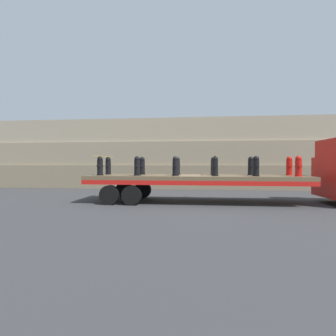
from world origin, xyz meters
TOP-DOWN VIEW (x-y plane):
  - ground_plane at (0.00, 0.00)m, footprint 120.00×120.00m
  - rock_cliff at (0.00, 7.59)m, footprint 60.00×3.30m
  - flatbed_trailer at (-0.51, 0.00)m, footprint 10.16×2.69m
  - fire_hydrant_black_near_0 at (-4.48, -0.57)m, footprint 0.34×0.57m
  - fire_hydrant_black_far_0 at (-4.48, 0.57)m, footprint 0.34×0.57m
  - fire_hydrant_black_near_1 at (-2.69, -0.57)m, footprint 0.34×0.57m
  - fire_hydrant_black_far_1 at (-2.69, 0.57)m, footprint 0.34×0.57m
  - fire_hydrant_black_near_2 at (-0.90, -0.57)m, footprint 0.34×0.57m
  - fire_hydrant_black_far_2 at (-0.90, 0.57)m, footprint 0.34×0.57m
  - fire_hydrant_black_near_3 at (0.90, -0.57)m, footprint 0.34×0.57m
  - fire_hydrant_black_far_3 at (0.90, 0.57)m, footprint 0.34×0.57m
  - fire_hydrant_black_near_4 at (2.69, -0.57)m, footprint 0.34×0.57m
  - fire_hydrant_black_far_4 at (2.69, 0.57)m, footprint 0.34×0.57m
  - fire_hydrant_red_near_5 at (4.48, -0.57)m, footprint 0.34×0.57m
  - fire_hydrant_red_far_5 at (4.48, 0.57)m, footprint 0.34×0.57m
  - cargo_strap_rear at (-4.48, 0.00)m, footprint 0.05×2.79m
  - cargo_strap_middle at (0.90, 0.00)m, footprint 0.05×2.79m

SIDE VIEW (x-z plane):
  - ground_plane at x=0.00m, z-range 0.00..0.00m
  - flatbed_trailer at x=-0.51m, z-range 0.43..1.71m
  - fire_hydrant_black_near_0 at x=-4.48m, z-range 1.28..2.17m
  - fire_hydrant_black_far_0 at x=-4.48m, z-range 1.28..2.17m
  - fire_hydrant_black_near_1 at x=-2.69m, z-range 1.28..2.17m
  - fire_hydrant_black_far_1 at x=-2.69m, z-range 1.28..2.17m
  - fire_hydrant_black_near_2 at x=-0.90m, z-range 1.28..2.17m
  - fire_hydrant_black_far_2 at x=-0.90m, z-range 1.28..2.17m
  - fire_hydrant_black_near_3 at x=0.90m, z-range 1.28..2.17m
  - fire_hydrant_black_far_3 at x=0.90m, z-range 1.28..2.17m
  - fire_hydrant_black_near_4 at x=2.69m, z-range 1.28..2.17m
  - fire_hydrant_black_far_4 at x=2.69m, z-range 1.28..2.17m
  - fire_hydrant_red_near_5 at x=4.48m, z-range 1.28..2.17m
  - fire_hydrant_red_far_5 at x=4.48m, z-range 1.28..2.17m
  - cargo_strap_rear at x=-4.48m, z-range 2.19..2.20m
  - cargo_strap_middle at x=0.90m, z-range 2.19..2.20m
  - rock_cliff at x=0.00m, z-range 0.00..5.15m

